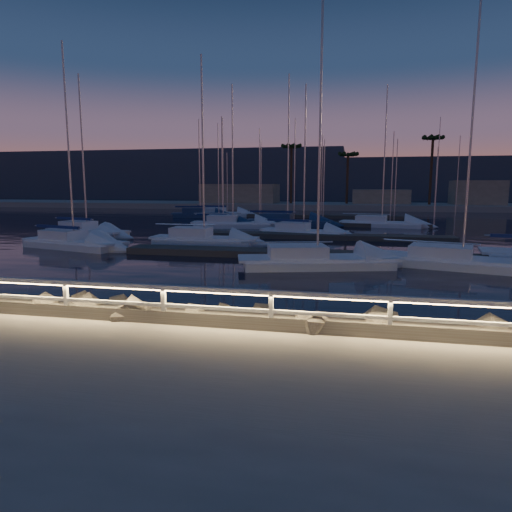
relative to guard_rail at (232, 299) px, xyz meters
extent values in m
plane|color=#9D978E|center=(0.07, 0.00, -0.77)|extent=(400.00, 400.00, 0.00)
cube|color=#9D978E|center=(0.07, -2.50, -0.87)|extent=(240.00, 5.00, 0.20)
cube|color=#605B52|center=(0.07, 1.50, -1.07)|extent=(240.00, 3.45, 1.29)
plane|color=black|center=(0.07, 80.00, -1.37)|extent=(320.00, 320.00, 0.00)
plane|color=black|center=(0.07, 0.00, -1.97)|extent=(400.00, 400.00, 0.00)
cube|color=silver|center=(-4.93, 0.00, -0.27)|extent=(0.11, 0.11, 1.00)
cube|color=silver|center=(-1.93, 0.00, -0.27)|extent=(0.11, 0.11, 1.00)
cube|color=silver|center=(1.07, 0.00, -0.27)|extent=(0.11, 0.11, 1.00)
cube|color=silver|center=(4.07, 0.00, -0.27)|extent=(0.11, 0.11, 1.00)
cube|color=silver|center=(0.07, 0.00, 0.23)|extent=(44.00, 0.12, 0.12)
cube|color=silver|center=(0.07, 0.00, -0.27)|extent=(44.00, 0.09, 0.09)
cube|color=#EFB56B|center=(0.07, -0.02, 0.15)|extent=(44.00, 0.04, 0.03)
sphere|color=#605B52|center=(-2.88, 0.36, -0.75)|extent=(1.10, 1.10, 1.10)
sphere|color=#605B52|center=(-1.30, 0.66, -0.81)|extent=(0.84, 0.84, 0.84)
cube|color=#564E47|center=(0.07, 16.00, -1.17)|extent=(22.00, 2.00, 0.40)
cube|color=#564E47|center=(0.07, 26.00, -1.17)|extent=(22.00, 2.00, 0.40)
cube|color=#564E47|center=(0.07, 38.00, -1.17)|extent=(22.00, 2.00, 0.40)
cube|color=#564E47|center=(0.07, 50.00, -1.17)|extent=(22.00, 2.00, 0.40)
cube|color=#9D978E|center=(0.07, 74.00, -0.97)|extent=(160.00, 14.00, 1.20)
cube|color=gray|center=(-17.93, 74.00, 1.03)|extent=(14.00, 8.00, 4.00)
cube|color=gray|center=(8.07, 75.00, 0.53)|extent=(10.00, 6.00, 3.00)
cube|color=gray|center=(24.07, 74.00, 1.33)|extent=(8.00, 7.00, 4.60)
cylinder|color=#432E1F|center=(-7.93, 72.00, 4.88)|extent=(0.44, 0.44, 10.50)
cylinder|color=#432E1F|center=(2.07, 73.00, 4.13)|extent=(0.44, 0.44, 9.00)
cylinder|color=#432E1F|center=(16.07, 72.00, 5.38)|extent=(0.44, 0.44, 11.50)
cube|color=#323C4E|center=(0.07, 130.00, 3.23)|extent=(220.00, 30.00, 14.00)
cube|color=#323C4E|center=(-59.93, 140.00, 5.23)|extent=(120.00, 25.00, 18.00)
cube|color=white|center=(-7.42, 20.16, -1.22)|extent=(7.26, 2.45, 0.62)
cube|color=white|center=(-7.42, 20.16, -0.83)|extent=(7.87, 2.09, 0.17)
cube|color=white|center=(-8.43, 20.17, -0.44)|extent=(2.83, 1.83, 0.73)
cylinder|color=#A9A9AE|center=(-7.42, 20.16, 5.57)|extent=(0.13, 0.13, 12.59)
cylinder|color=#A9A9AE|center=(-8.94, 20.17, 0.12)|extent=(4.53, 0.11, 0.09)
cube|color=white|center=(-15.80, 16.80, -1.22)|extent=(7.90, 4.36, 0.59)
cube|color=white|center=(-15.80, 16.80, -0.85)|extent=(8.41, 4.16, 0.16)
cube|color=white|center=(-16.80, 17.07, -0.48)|extent=(3.31, 2.57, 0.69)
cylinder|color=#A9A9AE|center=(-15.80, 16.80, 5.78)|extent=(0.13, 0.13, 13.04)
cylinder|color=#A9A9AE|center=(-17.31, 17.21, 0.05)|extent=(4.56, 1.30, 0.09)
cube|color=white|center=(1.33, 12.79, -1.22)|extent=(8.21, 4.58, 0.56)
cube|color=white|center=(1.33, 12.79, -0.87)|extent=(8.73, 4.37, 0.15)
cube|color=white|center=(0.29, 12.50, -0.51)|extent=(3.44, 2.68, 0.66)
cylinder|color=#A9A9AE|center=(1.33, 12.79, 6.01)|extent=(0.12, 0.12, 13.54)
cylinder|color=#A9A9AE|center=(-0.23, 12.36, 0.00)|extent=(4.72, 1.37, 0.08)
cube|color=white|center=(8.87, 14.13, -1.22)|extent=(8.37, 4.73, 0.53)
cube|color=white|center=(8.87, 14.13, -0.89)|extent=(8.90, 4.53, 0.15)
cube|color=white|center=(7.81, 14.43, -0.55)|extent=(3.52, 2.76, 0.63)
cylinder|color=#A9A9AE|center=(8.87, 14.13, 6.11)|extent=(0.12, 0.12, 13.80)
cylinder|color=#A9A9AE|center=(7.28, 14.59, -0.06)|extent=(4.80, 1.44, 0.08)
cube|color=white|center=(-18.91, 23.39, -1.22)|extent=(7.63, 4.20, 0.62)
cube|color=white|center=(-18.91, 23.39, -0.83)|extent=(8.12, 4.00, 0.17)
cube|color=white|center=(-19.88, 23.65, -0.44)|extent=(3.19, 2.48, 0.73)
cylinder|color=#A9A9AE|center=(-18.91, 23.39, 5.57)|extent=(0.13, 0.13, 12.59)
cylinder|color=#A9A9AE|center=(-20.37, 23.78, 0.12)|extent=(4.40, 1.25, 0.09)
cube|color=white|center=(-0.94, 27.53, -1.22)|extent=(7.21, 3.77, 0.54)
cube|color=white|center=(-0.94, 27.53, -0.88)|extent=(7.70, 3.57, 0.15)
cube|color=white|center=(-1.87, 27.74, -0.54)|extent=(2.99, 2.27, 0.63)
cylinder|color=#A9A9AE|center=(-0.94, 27.53, 5.18)|extent=(0.12, 0.12, 11.94)
cylinder|color=#A9A9AE|center=(-2.34, 27.85, -0.05)|extent=(4.21, 1.04, 0.08)
cube|color=navy|center=(-3.68, 37.16, -1.22)|extent=(8.80, 3.49, 0.62)
cube|color=navy|center=(-3.68, 37.16, -0.83)|extent=(9.48, 3.11, 0.17)
cube|color=navy|center=(-4.87, 37.25, -0.43)|extent=(3.50, 2.39, 0.73)
cylinder|color=#A9A9AE|center=(-3.68, 37.16, 6.76)|extent=(0.14, 0.14, 14.96)
cylinder|color=#A9A9AE|center=(-5.47, 37.29, 0.13)|extent=(5.38, 0.48, 0.09)
cube|color=navy|center=(-10.12, 34.67, -1.22)|extent=(6.17, 2.33, 0.52)
cube|color=navy|center=(-10.12, 34.67, -0.90)|extent=(6.66, 2.05, 0.14)
cube|color=navy|center=(-10.96, 34.71, -0.57)|extent=(2.44, 1.64, 0.61)
cylinder|color=#A9A9AE|center=(-10.12, 34.67, 4.48)|extent=(0.11, 0.11, 10.55)
cylinder|color=#A9A9AE|center=(-11.38, 34.73, -0.10)|extent=(3.80, 0.27, 0.08)
cube|color=white|center=(-8.88, 33.96, -1.22)|extent=(8.09, 3.70, 0.61)
cube|color=white|center=(-8.88, 33.96, -0.84)|extent=(8.68, 3.41, 0.17)
cube|color=white|center=(-9.95, 33.80, -0.45)|extent=(3.28, 2.37, 0.72)
cylinder|color=#A9A9AE|center=(-8.88, 33.96, 6.04)|extent=(0.13, 0.13, 13.53)
cylinder|color=#A9A9AE|center=(-10.49, 33.73, 0.10)|extent=(4.83, 0.80, 0.09)
cube|color=white|center=(6.17, 38.15, -1.22)|extent=(8.27, 3.95, 0.53)
cube|color=white|center=(6.17, 38.15, -0.89)|extent=(8.85, 3.67, 0.14)
cube|color=white|center=(5.08, 38.34, -0.55)|extent=(3.38, 2.48, 0.63)
cylinder|color=#A9A9AE|center=(6.17, 38.15, 6.10)|extent=(0.12, 0.12, 13.77)
cylinder|color=#A9A9AE|center=(4.54, 38.43, -0.06)|extent=(4.90, 0.92, 0.08)
cube|color=navy|center=(-17.01, 47.52, -1.22)|extent=(7.35, 3.66, 0.60)
cube|color=navy|center=(-17.01, 47.52, -0.84)|extent=(7.85, 3.43, 0.16)
cube|color=navy|center=(-17.96, 47.33, -0.47)|extent=(3.02, 2.25, 0.70)
cylinder|color=#A9A9AE|center=(-17.01, 47.52, 5.36)|extent=(0.13, 0.13, 12.20)
cylinder|color=#A9A9AE|center=(-18.44, 47.24, 0.08)|extent=(4.32, 0.94, 0.09)
cube|color=white|center=(-14.62, 50.06, -1.22)|extent=(7.65, 3.28, 0.58)
cube|color=white|center=(-14.62, 50.06, -0.86)|extent=(8.23, 2.98, 0.16)
cube|color=white|center=(-15.64, 49.95, -0.49)|extent=(3.08, 2.16, 0.68)
cylinder|color=#A9A9AE|center=(-14.62, 50.06, 5.70)|extent=(0.13, 0.13, 12.90)
cylinder|color=#A9A9AE|center=(-16.16, 49.89, 0.04)|extent=(4.62, 0.59, 0.08)
camera|label=1|loc=(3.06, -11.39, 3.00)|focal=32.00mm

